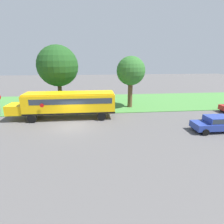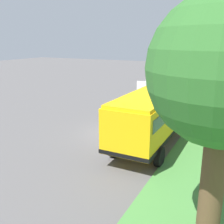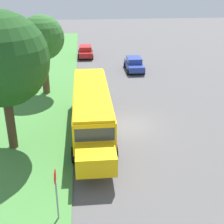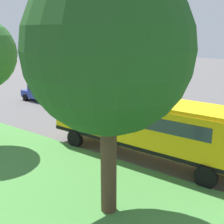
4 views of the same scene
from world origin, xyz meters
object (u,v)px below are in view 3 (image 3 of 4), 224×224
at_px(car_red_middle, 85,51).
at_px(oak_tree_roadside_mid, 43,37).
at_px(school_bus, 92,107).
at_px(stop_sign, 56,189).
at_px(oak_tree_beside_bus, 3,60).
at_px(car_blue_nearest, 134,63).

height_order(car_red_middle, oak_tree_roadside_mid, oak_tree_roadside_mid).
height_order(school_bus, stop_sign, school_bus).
distance_m(school_bus, stop_sign, 8.96).
bearing_deg(oak_tree_beside_bus, school_bus, 17.39).
distance_m(oak_tree_beside_bus, stop_sign, 8.88).
bearing_deg(school_bus, oak_tree_roadside_mid, 115.75).
bearing_deg(oak_tree_beside_bus, stop_sign, -64.93).
xyz_separation_m(car_red_middle, stop_sign, (-1.80, -30.99, 0.86)).
relative_size(car_red_middle, oak_tree_beside_bus, 0.50).
bearing_deg(school_bus, stop_sign, -102.34).
height_order(car_blue_nearest, stop_sign, stop_sign).
xyz_separation_m(oak_tree_beside_bus, oak_tree_roadside_mid, (1.23, 9.95, -0.54)).
distance_m(car_blue_nearest, car_red_middle, 9.04).
distance_m(oak_tree_roadside_mid, stop_sign, 17.56).
distance_m(school_bus, oak_tree_roadside_mid, 9.84).
bearing_deg(car_blue_nearest, school_bus, -109.91).
bearing_deg(oak_tree_beside_bus, car_red_middle, 77.89).
xyz_separation_m(school_bus, oak_tree_beside_bus, (-5.24, -1.64, 3.96)).
height_order(car_red_middle, oak_tree_beside_bus, oak_tree_beside_bus).
bearing_deg(school_bus, car_blue_nearest, 70.09).
height_order(car_blue_nearest, oak_tree_roadside_mid, oak_tree_roadside_mid).
xyz_separation_m(car_blue_nearest, stop_sign, (-7.40, -23.90, 0.86)).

